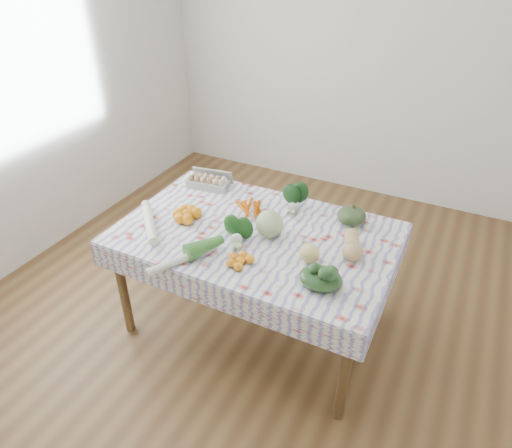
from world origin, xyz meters
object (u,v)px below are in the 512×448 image
kabocha_squash (352,216)px  egg_carton (208,183)px  dining_table (256,243)px  cabbage (270,224)px  grapefruit (310,253)px  butternut_squash (353,244)px

kabocha_squash → egg_carton: bearing=-180.0°
dining_table → egg_carton: 0.67m
cabbage → grapefruit: (0.30, -0.13, -0.03)m
dining_table → grapefruit: size_ratio=14.52×
cabbage → butternut_squash: cabbage is taller
cabbage → kabocha_squash: bearing=41.3°
butternut_squash → grapefruit: butternut_squash is taller
egg_carton → cabbage: size_ratio=1.83×
kabocha_squash → cabbage: 0.53m
kabocha_squash → butternut_squash: size_ratio=0.73×
dining_table → grapefruit: (0.39, -0.13, 0.14)m
egg_carton → kabocha_squash: 1.05m
grapefruit → cabbage: bearing=157.0°
dining_table → cabbage: 0.19m
cabbage → egg_carton: bearing=151.7°
egg_carton → kabocha_squash: (1.05, 0.00, 0.02)m
grapefruit → dining_table: bearing=162.2°
butternut_squash → kabocha_squash: bearing=88.8°
egg_carton → grapefruit: (0.95, -0.48, 0.01)m
kabocha_squash → cabbage: (-0.40, -0.35, 0.02)m
egg_carton → butternut_squash: butternut_squash is taller
egg_carton → grapefruit: grapefruit is taller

